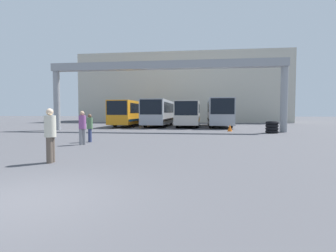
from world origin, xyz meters
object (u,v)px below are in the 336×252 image
at_px(bus_slot_0, 131,112).
at_px(bus_slot_3, 219,111).
at_px(bus_slot_2, 189,112).
at_px(pedestrian_near_left, 50,134).
at_px(pedestrian_near_center, 82,127).
at_px(bus_slot_1, 159,111).
at_px(traffic_cone, 230,128).
at_px(tire_stack, 272,127).
at_px(pedestrian_near_right, 90,127).

xyz_separation_m(bus_slot_0, bus_slot_3, (10.91, -0.52, 0.11)).
distance_m(bus_slot_2, pedestrian_near_left, 24.10).
bearing_deg(pedestrian_near_center, bus_slot_1, -137.26).
relative_size(bus_slot_1, traffic_cone, 18.01).
distance_m(bus_slot_3, traffic_cone, 7.96).
xyz_separation_m(bus_slot_1, bus_slot_3, (7.27, -0.20, 0.04)).
bearing_deg(bus_slot_2, pedestrian_near_center, -103.81).
bearing_deg(bus_slot_3, traffic_cone, -86.46).
xyz_separation_m(bus_slot_1, pedestrian_near_center, (-1.04, -18.82, -0.86)).
bearing_deg(bus_slot_0, pedestrian_near_center, -82.27).
bearing_deg(tire_stack, bus_slot_1, 139.08).
xyz_separation_m(bus_slot_0, pedestrian_near_left, (3.76, -23.98, -0.76)).
relative_size(bus_slot_0, traffic_cone, 19.08).
height_order(bus_slot_0, traffic_cone, bus_slot_0).
bearing_deg(pedestrian_near_center, traffic_cone, -173.17).
bearing_deg(tire_stack, bus_slot_2, 127.17).
relative_size(pedestrian_near_right, tire_stack, 1.56).
height_order(bus_slot_3, tire_stack, bus_slot_3).
xyz_separation_m(pedestrian_near_center, pedestrian_near_left, (1.16, -4.84, 0.04)).
height_order(bus_slot_0, pedestrian_near_center, bus_slot_0).
relative_size(bus_slot_2, bus_slot_3, 1.07).
bearing_deg(bus_slot_1, pedestrian_near_right, -93.78).
distance_m(bus_slot_0, bus_slot_1, 3.65).
xyz_separation_m(bus_slot_3, pedestrian_near_left, (-7.15, -23.46, -0.87)).
bearing_deg(bus_slot_3, bus_slot_0, 177.27).
relative_size(traffic_cone, tire_stack, 0.58).
relative_size(bus_slot_0, bus_slot_1, 1.06).
distance_m(pedestrian_near_left, traffic_cone, 17.44).
bearing_deg(bus_slot_0, pedestrian_near_left, -81.10).
relative_size(pedestrian_near_left, traffic_cone, 3.09).
relative_size(pedestrian_near_center, tire_stack, 1.72).
height_order(bus_slot_3, pedestrian_near_left, bus_slot_3).
bearing_deg(bus_slot_1, bus_slot_0, 174.96).
bearing_deg(bus_slot_2, bus_slot_0, 178.83).
bearing_deg(bus_slot_2, bus_slot_1, -177.29).
xyz_separation_m(bus_slot_3, tire_stack, (3.72, -9.32, -1.37)).
distance_m(bus_slot_2, tire_stack, 12.23).
bearing_deg(bus_slot_0, bus_slot_3, -2.73).
distance_m(bus_slot_2, pedestrian_near_right, 18.44).
height_order(bus_slot_1, pedestrian_near_center, bus_slot_1).
xyz_separation_m(bus_slot_0, bus_slot_2, (7.27, -0.15, -0.04)).
relative_size(bus_slot_0, pedestrian_near_left, 6.17).
bearing_deg(pedestrian_near_left, bus_slot_2, -14.61).
height_order(bus_slot_3, pedestrian_near_center, bus_slot_3).
bearing_deg(bus_slot_3, tire_stack, -68.27).
bearing_deg(pedestrian_near_center, pedestrian_near_right, -128.02).
xyz_separation_m(bus_slot_1, pedestrian_near_right, (-1.16, -17.61, -0.95)).
bearing_deg(pedestrian_near_left, bus_slot_0, 2.68).
xyz_separation_m(bus_slot_0, pedestrian_near_center, (2.60, -19.14, -0.80)).
height_order(pedestrian_near_left, tire_stack, pedestrian_near_left).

